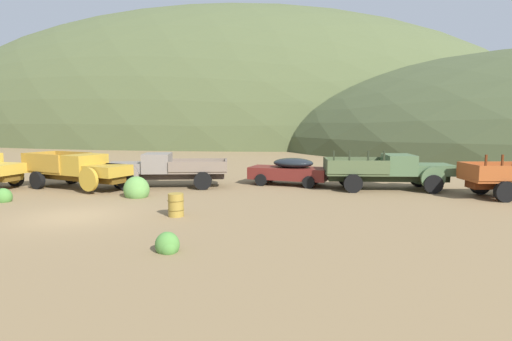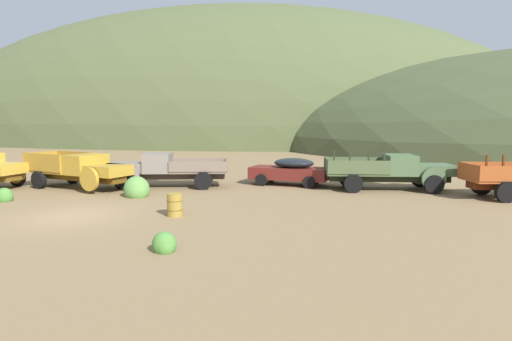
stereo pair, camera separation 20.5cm
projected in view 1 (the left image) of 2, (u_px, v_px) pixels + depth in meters
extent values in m
plane|color=olive|center=(73.00, 216.00, 16.09)|extent=(300.00, 300.00, 0.00)
ellipsoid|color=#4C5633|center=(215.00, 141.00, 77.86)|extent=(116.58, 52.87, 47.48)
cube|color=gold|center=(1.00, 169.00, 22.32)|extent=(1.98, 1.98, 0.55)
cube|color=#B7B2A8|center=(14.00, 170.00, 22.09)|extent=(0.22, 1.23, 0.44)
cylinder|color=gold|center=(14.00, 173.00, 23.44)|extent=(1.21, 0.32, 1.20)
cylinder|color=black|center=(16.00, 178.00, 23.53)|extent=(0.99, 0.39, 0.96)
cube|color=#593D12|center=(78.00, 177.00, 22.66)|extent=(6.05, 2.77, 0.36)
cube|color=#B28928|center=(108.00, 171.00, 21.60)|extent=(2.34, 2.23, 0.55)
cube|color=#B7B2A8|center=(121.00, 172.00, 21.20)|extent=(0.44, 1.16, 0.44)
cylinder|color=#B28928|center=(89.00, 179.00, 20.84)|extent=(1.20, 0.54, 1.20)
cylinder|color=#B28928|center=(119.00, 175.00, 22.66)|extent=(1.20, 0.54, 1.20)
cube|color=#B28928|center=(85.00, 164.00, 22.32)|extent=(1.94, 2.32, 1.05)
cube|color=black|center=(93.00, 161.00, 22.01)|extent=(0.56, 1.62, 0.59)
cube|color=#A47826|center=(58.00, 171.00, 23.38)|extent=(3.54, 2.91, 0.12)
cube|color=#A47826|center=(40.00, 163.00, 22.40)|extent=(2.94, 1.02, 0.95)
cube|color=#A47826|center=(73.00, 160.00, 24.24)|extent=(2.94, 1.02, 0.95)
cube|color=#A47826|center=(40.00, 160.00, 23.98)|extent=(0.73, 2.01, 0.95)
cylinder|color=black|center=(120.00, 180.00, 22.74)|extent=(1.00, 0.56, 0.96)
cylinder|color=black|center=(37.00, 180.00, 22.59)|extent=(1.00, 0.56, 0.96)
cylinder|color=black|center=(71.00, 176.00, 24.50)|extent=(1.00, 0.56, 0.96)
cube|color=#3D322D|center=(168.00, 175.00, 23.19)|extent=(6.23, 2.33, 0.36)
cube|color=slate|center=(126.00, 168.00, 22.98)|extent=(2.28, 2.04, 0.55)
cube|color=#B7B2A8|center=(109.00, 168.00, 22.92)|extent=(0.34, 1.11, 0.44)
cylinder|color=slate|center=(135.00, 172.00, 24.00)|extent=(1.21, 0.45, 1.20)
cylinder|color=slate|center=(127.00, 176.00, 22.08)|extent=(1.21, 0.45, 1.20)
cube|color=slate|center=(157.00, 163.00, 23.07)|extent=(1.83, 2.16, 1.05)
cube|color=black|center=(145.00, 159.00, 23.00)|extent=(0.42, 1.56, 0.59)
cube|color=#746354|center=(199.00, 171.00, 23.27)|extent=(3.50, 2.63, 0.12)
cube|color=#746354|center=(200.00, 163.00, 24.21)|extent=(3.07, 0.82, 0.55)
cube|color=#746354|center=(198.00, 167.00, 22.26)|extent=(3.07, 0.82, 0.55)
cube|color=#746354|center=(226.00, 165.00, 23.34)|extent=(0.55, 1.93, 0.55)
cylinder|color=black|center=(127.00, 182.00, 22.06)|extent=(1.00, 0.49, 0.96)
cylinder|color=black|center=(205.00, 176.00, 24.35)|extent=(1.00, 0.49, 0.96)
cylinder|color=black|center=(203.00, 181.00, 22.33)|extent=(1.00, 0.49, 0.96)
cube|color=maroon|center=(289.00, 173.00, 24.04)|extent=(4.70, 2.57, 0.68)
ellipsoid|color=black|center=(293.00, 163.00, 23.88)|extent=(2.56, 1.98, 0.57)
ellipsoid|color=maroon|center=(256.00, 171.00, 24.71)|extent=(1.22, 1.60, 0.61)
cylinder|color=black|center=(271.00, 176.00, 25.39)|extent=(0.70, 0.32, 0.68)
cylinder|color=black|center=(261.00, 180.00, 23.70)|extent=(0.70, 0.32, 0.68)
cylinder|color=black|center=(315.00, 178.00, 24.47)|extent=(0.70, 0.32, 0.68)
cylinder|color=black|center=(309.00, 182.00, 22.78)|extent=(0.70, 0.32, 0.68)
cube|color=#232B1B|center=(387.00, 177.00, 22.37)|extent=(6.32, 1.65, 0.36)
cube|color=#47603D|center=(431.00, 169.00, 22.17)|extent=(2.15, 1.98, 0.55)
cube|color=#B7B2A8|center=(449.00, 170.00, 22.12)|extent=(0.21, 1.23, 0.44)
cylinder|color=#47603D|center=(433.00, 179.00, 21.18)|extent=(1.21, 0.30, 1.20)
cylinder|color=#47603D|center=(419.00, 173.00, 23.28)|extent=(1.21, 0.30, 1.20)
cube|color=#47603D|center=(399.00, 164.00, 22.25)|extent=(1.65, 2.19, 1.05)
cube|color=black|center=(411.00, 161.00, 22.19)|extent=(0.23, 1.74, 0.59)
cube|color=#495735|center=(355.00, 173.00, 22.44)|extent=(3.36, 2.46, 0.12)
cube|color=#495735|center=(359.00, 167.00, 21.33)|extent=(3.15, 0.43, 0.70)
cube|color=#495735|center=(352.00, 163.00, 23.46)|extent=(3.15, 0.43, 0.70)
cube|color=#495735|center=(326.00, 165.00, 22.49)|extent=(0.32, 2.14, 0.70)
cube|color=#232B1B|center=(334.00, 155.00, 21.34)|extent=(0.09, 0.09, 0.50)
cube|color=#232B1B|center=(349.00, 156.00, 21.29)|extent=(0.09, 0.09, 0.50)
cube|color=#232B1B|center=(368.00, 156.00, 21.23)|extent=(0.09, 0.09, 0.50)
cube|color=#232B1B|center=(384.00, 156.00, 21.19)|extent=(0.09, 0.09, 0.50)
cylinder|color=black|center=(433.00, 184.00, 21.16)|extent=(0.98, 0.38, 0.96)
cylinder|color=black|center=(419.00, 178.00, 23.37)|extent=(0.98, 0.38, 0.96)
cylinder|color=black|center=(353.00, 183.00, 21.40)|extent=(0.98, 0.38, 0.96)
cylinder|color=black|center=(346.00, 178.00, 23.62)|extent=(0.98, 0.38, 0.96)
cube|color=#97471E|center=(498.00, 179.00, 19.85)|extent=(3.30, 2.48, 0.12)
cube|color=#97471E|center=(511.00, 173.00, 18.83)|extent=(2.96, 0.64, 0.70)
cube|color=#97471E|center=(487.00, 169.00, 20.78)|extent=(2.96, 0.64, 0.70)
cube|color=#97471E|center=(469.00, 171.00, 19.78)|extent=(0.46, 1.96, 0.70)
cube|color=#51220D|center=(486.00, 160.00, 18.74)|extent=(0.09, 0.09, 0.50)
cube|color=#51220D|center=(502.00, 160.00, 18.75)|extent=(0.09, 0.09, 0.50)
cylinder|color=black|center=(505.00, 192.00, 18.88)|extent=(0.99, 0.45, 0.96)
cylinder|color=black|center=(480.00, 185.00, 20.92)|extent=(0.99, 0.45, 0.96)
cylinder|color=olive|center=(176.00, 205.00, 16.07)|extent=(0.59, 0.59, 0.89)
torus|color=brown|center=(176.00, 200.00, 16.04)|extent=(0.63, 0.63, 0.03)
torus|color=brown|center=(176.00, 209.00, 16.09)|extent=(0.63, 0.63, 0.03)
ellipsoid|color=#5B8E42|center=(137.00, 190.00, 20.19)|extent=(1.25, 1.13, 1.30)
ellipsoid|color=#5B8E42|center=(137.00, 191.00, 20.09)|extent=(1.07, 0.96, 1.06)
ellipsoid|color=#4C8438|center=(3.00, 197.00, 19.01)|extent=(0.79, 0.71, 0.80)
ellipsoid|color=#4C8438|center=(260.00, 176.00, 26.77)|extent=(0.50, 0.45, 0.53)
ellipsoid|color=#4C8438|center=(259.00, 177.00, 26.62)|extent=(0.45, 0.40, 0.44)
ellipsoid|color=#4C8438|center=(168.00, 248.00, 11.59)|extent=(0.52, 0.47, 0.54)
ellipsoid|color=#4C8438|center=(167.00, 245.00, 11.69)|extent=(0.69, 0.63, 0.74)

